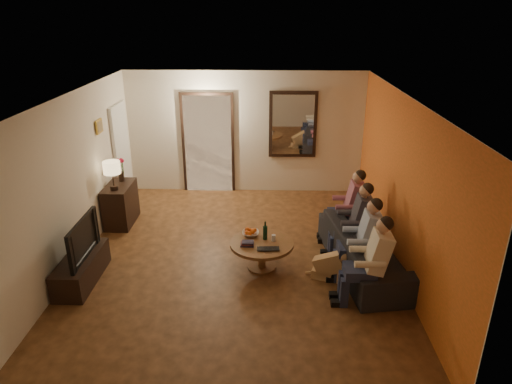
{
  "coord_description": "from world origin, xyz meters",
  "views": [
    {
      "loc": [
        0.48,
        -6.42,
        3.78
      ],
      "look_at": [
        0.3,
        0.3,
        1.05
      ],
      "focal_mm": 32.0,
      "sensor_mm": 36.0,
      "label": 1
    }
  ],
  "objects_px": {
    "dog": "(330,263)",
    "person_c": "(356,225)",
    "dresser": "(121,204)",
    "person_a": "(372,265)",
    "bowl": "(251,234)",
    "person_b": "(364,243)",
    "coffee_table": "(262,255)",
    "person_d": "(350,209)",
    "tv_stand": "(81,269)",
    "sofa": "(365,249)",
    "wine_bottle": "(265,230)",
    "table_lamp": "(113,176)",
    "laptop": "(268,251)",
    "tv": "(76,239)"
  },
  "relations": [
    {
      "from": "person_c",
      "to": "coffee_table",
      "type": "xyz_separation_m",
      "value": [
        -1.49,
        -0.34,
        -0.38
      ]
    },
    {
      "from": "dresser",
      "to": "coffee_table",
      "type": "relative_size",
      "value": 0.87
    },
    {
      "from": "tv",
      "to": "person_b",
      "type": "height_order",
      "value": "person_b"
    },
    {
      "from": "dog",
      "to": "person_c",
      "type": "bearing_deg",
      "value": 71.8
    },
    {
      "from": "person_b",
      "to": "person_c",
      "type": "height_order",
      "value": "same"
    },
    {
      "from": "person_a",
      "to": "dog",
      "type": "relative_size",
      "value": 2.14
    },
    {
      "from": "tv",
      "to": "person_c",
      "type": "height_order",
      "value": "person_c"
    },
    {
      "from": "sofa",
      "to": "person_d",
      "type": "distance_m",
      "value": 0.95
    },
    {
      "from": "person_c",
      "to": "coffee_table",
      "type": "distance_m",
      "value": 1.57
    },
    {
      "from": "tv_stand",
      "to": "dog",
      "type": "relative_size",
      "value": 2.16
    },
    {
      "from": "dresser",
      "to": "person_d",
      "type": "height_order",
      "value": "person_d"
    },
    {
      "from": "tv_stand",
      "to": "sofa",
      "type": "relative_size",
      "value": 0.54
    },
    {
      "from": "tv_stand",
      "to": "coffee_table",
      "type": "distance_m",
      "value": 2.69
    },
    {
      "from": "laptop",
      "to": "sofa",
      "type": "bearing_deg",
      "value": 8.9
    },
    {
      "from": "dresser",
      "to": "person_c",
      "type": "height_order",
      "value": "person_c"
    },
    {
      "from": "tv_stand",
      "to": "person_c",
      "type": "bearing_deg",
      "value": 10.57
    },
    {
      "from": "tv",
      "to": "sofa",
      "type": "height_order",
      "value": "tv"
    },
    {
      "from": "sofa",
      "to": "person_d",
      "type": "relative_size",
      "value": 1.88
    },
    {
      "from": "person_b",
      "to": "wine_bottle",
      "type": "xyz_separation_m",
      "value": [
        -1.44,
        0.36,
        0.01
      ]
    },
    {
      "from": "dresser",
      "to": "dog",
      "type": "height_order",
      "value": "dresser"
    },
    {
      "from": "person_b",
      "to": "coffee_table",
      "type": "xyz_separation_m",
      "value": [
        -1.49,
        0.26,
        -0.38
      ]
    },
    {
      "from": "dresser",
      "to": "person_b",
      "type": "relative_size",
      "value": 0.71
    },
    {
      "from": "tv_stand",
      "to": "person_a",
      "type": "height_order",
      "value": "person_a"
    },
    {
      "from": "wine_bottle",
      "to": "laptop",
      "type": "relative_size",
      "value": 0.94
    },
    {
      "from": "person_b",
      "to": "person_c",
      "type": "bearing_deg",
      "value": 90.0
    },
    {
      "from": "person_a",
      "to": "laptop",
      "type": "height_order",
      "value": "person_a"
    },
    {
      "from": "table_lamp",
      "to": "dog",
      "type": "relative_size",
      "value": 0.96
    },
    {
      "from": "coffee_table",
      "to": "person_d",
      "type": "bearing_deg",
      "value": 32.32
    },
    {
      "from": "sofa",
      "to": "bowl",
      "type": "bearing_deg",
      "value": 75.44
    },
    {
      "from": "tv",
      "to": "sofa",
      "type": "distance_m",
      "value": 4.28
    },
    {
      "from": "table_lamp",
      "to": "tv_stand",
      "type": "xyz_separation_m",
      "value": [
        0.0,
        -1.75,
        -0.82
      ]
    },
    {
      "from": "bowl",
      "to": "wine_bottle",
      "type": "relative_size",
      "value": 0.84
    },
    {
      "from": "sofa",
      "to": "person_b",
      "type": "bearing_deg",
      "value": 152.81
    },
    {
      "from": "person_c",
      "to": "person_d",
      "type": "bearing_deg",
      "value": 90.0
    },
    {
      "from": "dresser",
      "to": "person_b",
      "type": "bearing_deg",
      "value": -23.46
    },
    {
      "from": "tv",
      "to": "person_d",
      "type": "bearing_deg",
      "value": -71.66
    },
    {
      "from": "person_d",
      "to": "coffee_table",
      "type": "height_order",
      "value": "person_d"
    },
    {
      "from": "dog",
      "to": "sofa",
      "type": "bearing_deg",
      "value": 48.75
    },
    {
      "from": "dresser",
      "to": "person_a",
      "type": "relative_size",
      "value": 0.71
    },
    {
      "from": "person_a",
      "to": "coffee_table",
      "type": "distance_m",
      "value": 1.76
    },
    {
      "from": "dog",
      "to": "bowl",
      "type": "bearing_deg",
      "value": 175.87
    },
    {
      "from": "wine_bottle",
      "to": "tv_stand",
      "type": "bearing_deg",
      "value": -168.86
    },
    {
      "from": "person_a",
      "to": "bowl",
      "type": "height_order",
      "value": "person_a"
    },
    {
      "from": "sofa",
      "to": "person_c",
      "type": "bearing_deg",
      "value": 9.68
    },
    {
      "from": "dog",
      "to": "wine_bottle",
      "type": "height_order",
      "value": "wine_bottle"
    },
    {
      "from": "table_lamp",
      "to": "person_c",
      "type": "bearing_deg",
      "value": -13.27
    },
    {
      "from": "laptop",
      "to": "dog",
      "type": "bearing_deg",
      "value": -3.87
    },
    {
      "from": "sofa",
      "to": "dog",
      "type": "height_order",
      "value": "sofa"
    },
    {
      "from": "bowl",
      "to": "dog",
      "type": "bearing_deg",
      "value": -23.25
    },
    {
      "from": "tv",
      "to": "laptop",
      "type": "bearing_deg",
      "value": -86.83
    }
  ]
}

